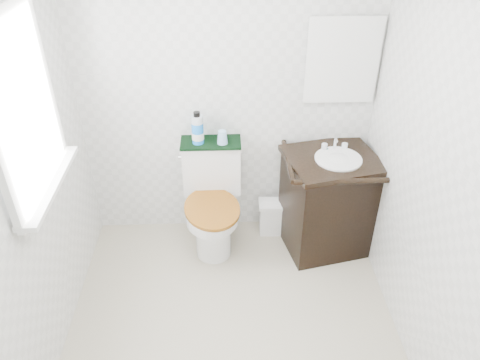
{
  "coord_description": "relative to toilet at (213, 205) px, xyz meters",
  "views": [
    {
      "loc": [
        -0.03,
        -1.99,
        2.58
      ],
      "look_at": [
        0.08,
        0.75,
        0.74
      ],
      "focal_mm": 35.0,
      "sensor_mm": 36.0,
      "label": 1
    }
  ],
  "objects": [
    {
      "name": "window",
      "position": [
        -0.94,
        -0.71,
        1.18
      ],
      "size": [
        0.02,
        0.7,
        0.9
      ],
      "primitive_type": "cube",
      "color": "white",
      "rests_on": "wall_left"
    },
    {
      "name": "cup",
      "position": [
        0.09,
        0.1,
        0.55
      ],
      "size": [
        0.08,
        0.08,
        0.1
      ],
      "primitive_type": "cone",
      "color": "#8BB6E4",
      "rests_on": "towel"
    },
    {
      "name": "mouthwash_bottle",
      "position": [
        -0.09,
        0.11,
        0.61
      ],
      "size": [
        0.09,
        0.09,
        0.25
      ],
      "color": "blue",
      "rests_on": "towel"
    },
    {
      "name": "wall_left",
      "position": [
        -0.97,
        -0.96,
        0.83
      ],
      "size": [
        0.0,
        2.4,
        2.4
      ],
      "primitive_type": "plane",
      "rotation": [
        1.57,
        0.0,
        1.57
      ],
      "color": "silver",
      "rests_on": "ground"
    },
    {
      "name": "towel",
      "position": [
        0.0,
        0.13,
        0.49
      ],
      "size": [
        0.45,
        0.22,
        0.02
      ],
      "primitive_type": "cube",
      "color": "black",
      "rests_on": "toilet"
    },
    {
      "name": "mirror",
      "position": [
        0.94,
        0.21,
        1.08
      ],
      "size": [
        0.5,
        0.02,
        0.6
      ],
      "primitive_type": "cube",
      "color": "silver",
      "rests_on": "wall_back"
    },
    {
      "name": "wall_right",
      "position": [
        1.23,
        -0.96,
        0.83
      ],
      "size": [
        0.0,
        2.4,
        2.4
      ],
      "primitive_type": "plane",
      "rotation": [
        1.57,
        0.0,
        -1.57
      ],
      "color": "silver",
      "rests_on": "ground"
    },
    {
      "name": "wall_back",
      "position": [
        0.13,
        0.24,
        0.83
      ],
      "size": [
        2.4,
        0.0,
        2.4
      ],
      "primitive_type": "plane",
      "rotation": [
        1.57,
        0.0,
        0.0
      ],
      "color": "silver",
      "rests_on": "ground"
    },
    {
      "name": "trash_bin",
      "position": [
        0.48,
        0.1,
        -0.22
      ],
      "size": [
        0.21,
        0.17,
        0.3
      ],
      "color": "white",
      "rests_on": "floor"
    },
    {
      "name": "soap_bar",
      "position": [
        0.86,
        0.05,
        0.46
      ],
      "size": [
        0.06,
        0.04,
        0.02
      ],
      "primitive_type": "ellipsoid",
      "color": "#166D62",
      "rests_on": "vanity"
    },
    {
      "name": "vanity",
      "position": [
        0.9,
        -0.06,
        0.06
      ],
      "size": [
        0.76,
        0.69,
        0.92
      ],
      "color": "black",
      "rests_on": "floor"
    },
    {
      "name": "floor",
      "position": [
        0.13,
        -0.96,
        -0.37
      ],
      "size": [
        2.4,
        2.4,
        0.0
      ],
      "primitive_type": "plane",
      "color": "#B8B194",
      "rests_on": "ground"
    },
    {
      "name": "toilet",
      "position": [
        0.0,
        0.0,
        0.0
      ],
      "size": [
        0.49,
        0.67,
        0.85
      ],
      "color": "white",
      "rests_on": "floor"
    }
  ]
}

